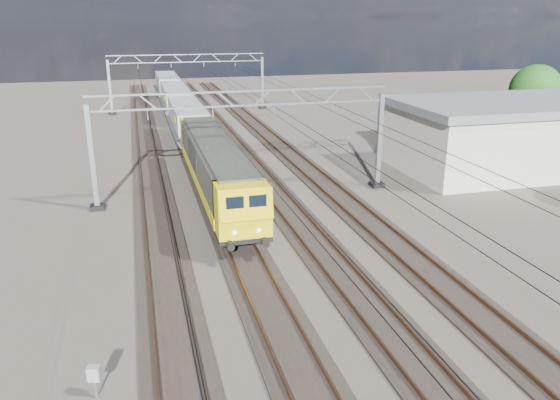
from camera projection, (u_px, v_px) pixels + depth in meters
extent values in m
plane|color=#2C2521|center=(259.00, 217.00, 32.92)|extent=(160.00, 160.00, 0.00)
cube|color=black|center=(158.00, 226.00, 31.44)|extent=(2.60, 140.00, 0.12)
cube|color=brown|center=(145.00, 224.00, 31.22)|extent=(0.08, 140.00, 0.16)
cube|color=brown|center=(170.00, 222.00, 31.57)|extent=(0.08, 140.00, 0.16)
cube|color=black|center=(226.00, 219.00, 32.41)|extent=(2.60, 140.00, 0.12)
cube|color=brown|center=(214.00, 218.00, 32.19)|extent=(0.08, 140.00, 0.16)
cube|color=brown|center=(238.00, 216.00, 32.54)|extent=(0.08, 140.00, 0.16)
cube|color=black|center=(291.00, 214.00, 33.38)|extent=(2.60, 140.00, 0.12)
cube|color=brown|center=(280.00, 212.00, 33.16)|extent=(0.08, 140.00, 0.16)
cube|color=brown|center=(302.00, 210.00, 33.51)|extent=(0.08, 140.00, 0.16)
cube|color=black|center=(352.00, 208.00, 34.35)|extent=(2.60, 140.00, 0.12)
cube|color=brown|center=(341.00, 207.00, 34.13)|extent=(0.08, 140.00, 0.16)
cube|color=brown|center=(363.00, 205.00, 34.48)|extent=(0.08, 140.00, 0.16)
cube|color=#999DA7|center=(92.00, 158.00, 33.22)|extent=(0.30, 0.30, 6.60)
cube|color=#999DA7|center=(379.00, 141.00, 37.83)|extent=(0.30, 0.30, 6.60)
cube|color=black|center=(98.00, 207.00, 34.23)|extent=(0.90, 0.90, 0.30)
cube|color=black|center=(377.00, 185.00, 38.84)|extent=(0.90, 0.90, 0.30)
cube|color=#999DA7|center=(244.00, 91.00, 34.33)|extent=(19.30, 0.18, 0.12)
cube|color=#999DA7|center=(244.00, 105.00, 34.62)|extent=(19.30, 0.18, 0.12)
cube|color=#999DA7|center=(107.00, 103.00, 32.46)|extent=(1.03, 0.10, 0.94)
cube|color=#999DA7|center=(148.00, 102.00, 33.03)|extent=(1.03, 0.10, 0.94)
cube|color=#999DA7|center=(187.00, 100.00, 33.61)|extent=(1.03, 0.10, 0.94)
cube|color=#999DA7|center=(225.00, 99.00, 34.18)|extent=(1.03, 0.10, 0.94)
cube|color=#999DA7|center=(262.00, 98.00, 34.76)|extent=(1.03, 0.10, 0.94)
cube|color=#999DA7|center=(298.00, 96.00, 35.34)|extent=(1.03, 0.10, 0.94)
cube|color=#999DA7|center=(332.00, 95.00, 35.91)|extent=(1.03, 0.10, 0.94)
cube|color=#999DA7|center=(366.00, 94.00, 36.49)|extent=(1.03, 0.10, 0.94)
cube|color=#999DA7|center=(148.00, 115.00, 33.27)|extent=(0.06, 0.06, 0.65)
cube|color=#999DA7|center=(213.00, 112.00, 34.24)|extent=(0.06, 0.06, 0.65)
cube|color=#999DA7|center=(275.00, 109.00, 35.21)|extent=(0.06, 0.06, 0.65)
cube|color=#999DA7|center=(333.00, 107.00, 36.18)|extent=(0.06, 0.06, 0.65)
cube|color=#999DA7|center=(110.00, 88.00, 66.20)|extent=(0.30, 0.30, 6.60)
cube|color=#999DA7|center=(262.00, 83.00, 70.81)|extent=(0.30, 0.30, 6.60)
cube|color=black|center=(112.00, 114.00, 67.21)|extent=(0.90, 0.90, 0.30)
cube|color=black|center=(262.00, 107.00, 71.81)|extent=(0.90, 0.90, 0.30)
cube|color=#999DA7|center=(187.00, 55.00, 67.31)|extent=(19.30, 0.18, 0.12)
cube|color=#999DA7|center=(187.00, 62.00, 67.59)|extent=(19.30, 0.18, 0.12)
cube|color=#999DA7|center=(117.00, 60.00, 65.43)|extent=(1.03, 0.10, 0.94)
cube|color=#999DA7|center=(138.00, 59.00, 66.01)|extent=(1.03, 0.10, 0.94)
cube|color=#999DA7|center=(158.00, 59.00, 66.59)|extent=(1.03, 0.10, 0.94)
cube|color=#999DA7|center=(177.00, 58.00, 67.16)|extent=(1.03, 0.10, 0.94)
cube|color=#999DA7|center=(197.00, 58.00, 67.74)|extent=(1.03, 0.10, 0.94)
cube|color=#999DA7|center=(216.00, 58.00, 68.31)|extent=(1.03, 0.10, 0.94)
cube|color=#999DA7|center=(234.00, 57.00, 68.89)|extent=(1.03, 0.10, 0.94)
cube|color=#999DA7|center=(253.00, 57.00, 69.47)|extent=(1.03, 0.10, 0.94)
cube|color=#999DA7|center=(138.00, 66.00, 66.24)|extent=(0.06, 0.06, 0.65)
cube|color=#999DA7|center=(171.00, 65.00, 67.21)|extent=(0.06, 0.06, 0.65)
cube|color=#999DA7|center=(204.00, 64.00, 68.18)|extent=(0.06, 0.06, 0.65)
cube|color=#999DA7|center=(235.00, 64.00, 69.15)|extent=(0.06, 0.06, 0.65)
cylinder|color=black|center=(146.00, 110.00, 37.03)|extent=(0.03, 140.00, 0.03)
cylinder|color=black|center=(146.00, 102.00, 36.87)|extent=(0.03, 140.00, 0.03)
cylinder|color=black|center=(205.00, 107.00, 38.00)|extent=(0.03, 140.00, 0.03)
cylinder|color=black|center=(205.00, 100.00, 37.84)|extent=(0.03, 140.00, 0.03)
cylinder|color=black|center=(261.00, 105.00, 38.97)|extent=(0.03, 140.00, 0.03)
cylinder|color=black|center=(261.00, 98.00, 38.81)|extent=(0.03, 140.00, 0.03)
cylinder|color=black|center=(314.00, 103.00, 39.94)|extent=(0.03, 140.00, 0.03)
cylinder|color=black|center=(314.00, 96.00, 39.78)|extent=(0.03, 140.00, 0.03)
cube|color=black|center=(234.00, 224.00, 29.77)|extent=(2.20, 3.60, 0.60)
cube|color=black|center=(204.00, 165.00, 41.68)|extent=(2.20, 3.60, 0.60)
cube|color=black|center=(216.00, 184.00, 35.61)|extent=(2.65, 20.00, 0.25)
cube|color=black|center=(216.00, 189.00, 35.73)|extent=(2.20, 4.50, 0.75)
cube|color=#292D26|center=(215.00, 163.00, 35.15)|extent=(2.65, 17.00, 2.60)
cube|color=#D7C00B|center=(195.00, 179.00, 35.15)|extent=(0.04, 17.00, 0.60)
cube|color=#D7C00B|center=(236.00, 176.00, 35.80)|extent=(0.04, 17.00, 0.60)
cube|color=black|center=(192.00, 155.00, 35.63)|extent=(0.05, 5.00, 1.40)
cube|color=black|center=(233.00, 153.00, 36.29)|extent=(0.05, 5.00, 1.40)
cube|color=#292D26|center=(214.00, 142.00, 34.72)|extent=(2.25, 18.00, 0.15)
cube|color=#D7C00B|center=(242.00, 208.00, 26.82)|extent=(2.65, 1.80, 2.60)
cube|color=#D7C00B|center=(246.00, 205.00, 25.79)|extent=(2.60, 0.46, 1.52)
cube|color=black|center=(235.00, 205.00, 25.53)|extent=(0.85, 0.08, 0.75)
cube|color=black|center=(258.00, 203.00, 25.80)|extent=(0.85, 0.08, 0.75)
cylinder|color=black|center=(230.00, 246.00, 25.96)|extent=(0.36, 0.50, 0.36)
cylinder|color=black|center=(265.00, 242.00, 26.37)|extent=(0.36, 0.50, 0.36)
cylinder|color=white|center=(235.00, 233.00, 25.92)|extent=(0.20, 0.08, 0.20)
cylinder|color=white|center=(259.00, 230.00, 26.21)|extent=(0.20, 0.08, 0.20)
cube|color=#D7C00B|center=(198.00, 135.00, 43.49)|extent=(2.65, 1.80, 2.60)
cube|color=#D7C00B|center=(197.00, 126.00, 44.20)|extent=(2.60, 0.46, 1.52)
cube|color=black|center=(190.00, 125.00, 44.13)|extent=(0.85, 0.08, 0.75)
cube|color=black|center=(203.00, 125.00, 44.39)|extent=(0.85, 0.08, 0.75)
cylinder|color=black|center=(187.00, 149.00, 44.83)|extent=(0.36, 0.50, 0.36)
cylinder|color=black|center=(208.00, 148.00, 45.24)|extent=(0.36, 0.50, 0.36)
cylinder|color=white|center=(190.00, 142.00, 44.61)|extent=(0.20, 0.08, 0.20)
cylinder|color=white|center=(205.00, 141.00, 44.90)|extent=(0.20, 0.08, 0.20)
cube|color=black|center=(194.00, 146.00, 47.83)|extent=(2.20, 2.60, 0.55)
cube|color=black|center=(184.00, 127.00, 56.07)|extent=(2.20, 2.60, 0.55)
cube|color=black|center=(188.00, 132.00, 51.84)|extent=(2.40, 13.00, 0.20)
cube|color=gray|center=(188.00, 114.00, 51.29)|extent=(2.80, 12.00, 1.80)
cube|color=#43444A|center=(178.00, 128.00, 51.46)|extent=(1.48, 12.00, 1.36)
cube|color=#43444A|center=(198.00, 127.00, 51.92)|extent=(1.48, 12.00, 1.36)
cube|color=#D7C00B|center=(175.00, 119.00, 48.16)|extent=(0.04, 1.20, 0.50)
cube|color=black|center=(180.00, 118.00, 60.84)|extent=(2.20, 2.60, 0.55)
cube|color=black|center=(174.00, 106.00, 69.08)|extent=(2.20, 2.60, 0.55)
cube|color=black|center=(176.00, 109.00, 64.85)|extent=(2.40, 13.00, 0.20)
cube|color=gray|center=(175.00, 94.00, 64.30)|extent=(2.80, 12.00, 1.80)
cube|color=#43444A|center=(168.00, 105.00, 64.46)|extent=(1.48, 12.00, 1.36)
cube|color=#43444A|center=(184.00, 105.00, 64.93)|extent=(1.48, 12.00, 1.36)
cube|color=#D7C00B|center=(165.00, 97.00, 61.17)|extent=(0.04, 1.20, 0.50)
cube|color=black|center=(171.00, 100.00, 73.85)|extent=(2.20, 2.60, 0.55)
cube|color=black|center=(166.00, 92.00, 82.09)|extent=(2.20, 2.60, 0.55)
cube|color=black|center=(168.00, 93.00, 77.85)|extent=(2.40, 13.00, 0.20)
cube|color=gray|center=(167.00, 81.00, 77.30)|extent=(2.80, 12.00, 1.80)
cube|color=#43444A|center=(161.00, 90.00, 77.47)|extent=(1.48, 12.00, 1.36)
cube|color=#43444A|center=(175.00, 90.00, 77.93)|extent=(1.48, 12.00, 1.36)
cube|color=#D7C00B|center=(158.00, 83.00, 74.18)|extent=(0.04, 1.20, 0.50)
cube|color=#999DA7|center=(96.00, 389.00, 17.24)|extent=(0.10, 0.10, 0.68)
cube|color=#ADAFB5|center=(94.00, 373.00, 17.05)|extent=(0.44, 0.37, 0.48)
cube|color=beige|center=(514.00, 138.00, 42.98)|extent=(18.00, 10.00, 4.80)
cube|color=slate|center=(519.00, 104.00, 42.12)|extent=(18.60, 10.60, 0.60)
cylinder|color=#362318|center=(531.00, 123.00, 52.46)|extent=(0.70, 0.70, 3.48)
sphere|color=#0E340E|center=(536.00, 91.00, 51.46)|extent=(4.87, 4.87, 4.87)
sphere|color=#0E340E|center=(551.00, 99.00, 51.24)|extent=(3.48, 3.48, 3.48)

